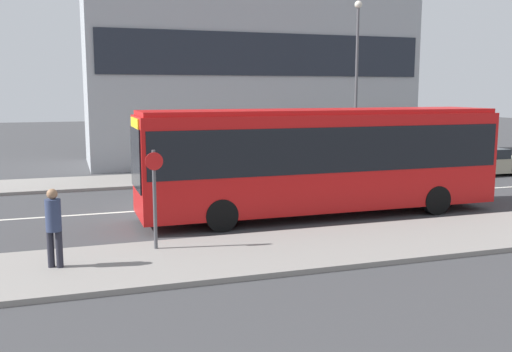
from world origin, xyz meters
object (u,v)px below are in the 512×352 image
at_px(parked_car_0, 481,162).
at_px(street_lamp, 357,71).
at_px(city_bus, 321,155).
at_px(pedestrian_near_stop, 54,223).
at_px(bus_stop_sign, 155,191).

distance_m(parked_car_0, street_lamp, 7.44).
xyz_separation_m(city_bus, pedestrian_near_stop, (-8.13, -3.63, -0.83)).
height_order(city_bus, parked_car_0, city_bus).
xyz_separation_m(parked_car_0, street_lamp, (-5.54, 2.38, 4.36)).
bearing_deg(pedestrian_near_stop, bus_stop_sign, -136.90).
bearing_deg(parked_car_0, pedestrian_near_stop, -154.06).
bearing_deg(pedestrian_near_stop, parked_car_0, -130.04).
height_order(bus_stop_sign, street_lamp, street_lamp).
relative_size(parked_car_0, pedestrian_near_stop, 2.46).
relative_size(city_bus, street_lamp, 1.46).
xyz_separation_m(pedestrian_near_stop, street_lamp, (13.71, 11.75, 3.83)).
relative_size(parked_car_0, street_lamp, 0.54).
xyz_separation_m(parked_car_0, bus_stop_sign, (-16.90, -8.55, 0.97)).
height_order(parked_car_0, bus_stop_sign, bus_stop_sign).
xyz_separation_m(pedestrian_near_stop, bus_stop_sign, (2.35, 0.81, 0.44)).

